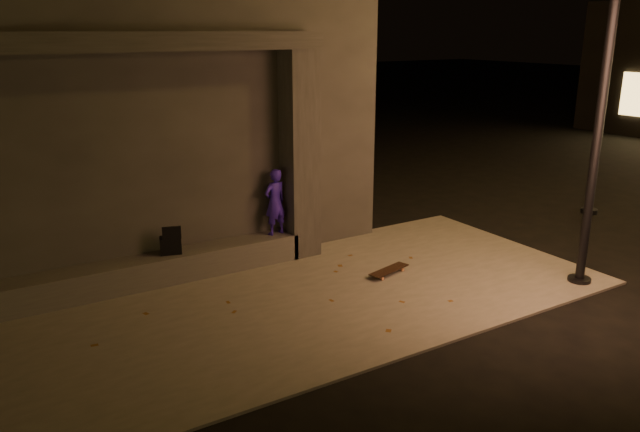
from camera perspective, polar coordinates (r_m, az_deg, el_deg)
ground at (r=7.70m, az=1.27°, el=-14.14°), size 120.00×120.00×0.00m
sidewalk at (r=9.23m, az=-5.56°, el=-8.55°), size 11.00×4.40×0.04m
building at (r=12.38m, az=-19.58°, el=9.54°), size 9.00×5.10×5.22m
ledge at (r=10.21m, az=-17.63°, el=-5.26°), size 6.00×0.55×0.45m
column at (r=10.90m, az=-1.88°, el=5.55°), size 0.55×0.55×3.60m
canopy at (r=9.84m, az=-13.73°, el=15.28°), size 5.00×0.70×0.28m
skateboarder at (r=10.85m, az=-4.13°, el=1.30°), size 0.47×0.35×1.17m
backpack at (r=10.28m, az=-13.50°, el=-2.48°), size 0.38×0.31×0.47m
skateboard at (r=10.44m, az=6.32°, el=-4.95°), size 0.85×0.41×0.09m
street_lamp_0 at (r=10.26m, az=25.26°, el=16.48°), size 0.36×0.36×7.38m
street_lamp_2 at (r=14.67m, az=25.22°, el=15.51°), size 0.36×0.36×7.10m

